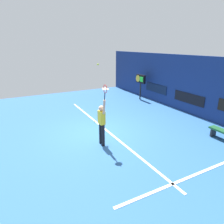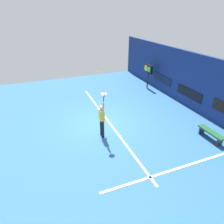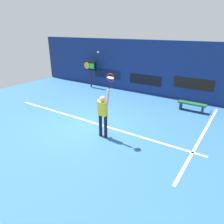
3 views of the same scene
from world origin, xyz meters
TOP-DOWN VIEW (x-y plane):
  - ground_plane at (0.00, 0.00)m, footprint 18.00×18.00m
  - back_wall at (0.00, 6.12)m, footprint 18.00×0.20m
  - sponsor_banner_center at (0.00, 6.00)m, footprint 2.20×0.03m
  - sponsor_banner_portside at (-3.00, 6.00)m, footprint 2.20×0.03m
  - sponsor_banner_starboard at (3.00, 6.00)m, footprint 2.20×0.03m
  - court_baseline at (0.00, 0.51)m, footprint 10.00×0.10m
  - court_sideline at (4.50, 2.00)m, footprint 0.10×7.00m
  - tennis_player at (1.23, -0.28)m, footprint 0.58×0.31m
  - tennis_racket at (1.58, -0.29)m, footprint 0.36×0.27m
  - tennis_ball at (1.12, -0.35)m, footprint 0.07×0.07m
  - scoreboard_clock at (-3.99, 5.35)m, footprint 0.96×0.20m
  - court_bench at (3.41, 4.52)m, footprint 1.40×0.36m
  - water_bottle at (4.33, 4.52)m, footprint 0.07×0.07m
  - spare_ball at (-1.25, 0.43)m, footprint 0.07×0.07m

SIDE VIEW (x-z plane):
  - ground_plane at x=0.00m, z-range 0.00..0.00m
  - court_baseline at x=0.00m, z-range 0.00..0.01m
  - court_sideline at x=4.50m, z-range 0.00..0.01m
  - spare_ball at x=-1.25m, z-range 0.00..0.07m
  - water_bottle at x=4.33m, z-range 0.00..0.24m
  - court_bench at x=3.41m, z-range 0.11..0.56m
  - sponsor_banner_center at x=0.00m, z-range 0.62..1.22m
  - sponsor_banner_portside at x=-3.00m, z-range 0.67..1.27m
  - tennis_player at x=1.23m, z-range 0.02..2.01m
  - sponsor_banner_starboard at x=3.00m, z-range 0.78..1.38m
  - scoreboard_clock at x=-3.99m, z-range 0.53..2.39m
  - back_wall at x=0.00m, z-range 0.00..3.39m
  - tennis_racket at x=1.58m, z-range 2.08..2.70m
  - tennis_ball at x=1.12m, z-range 3.23..3.29m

